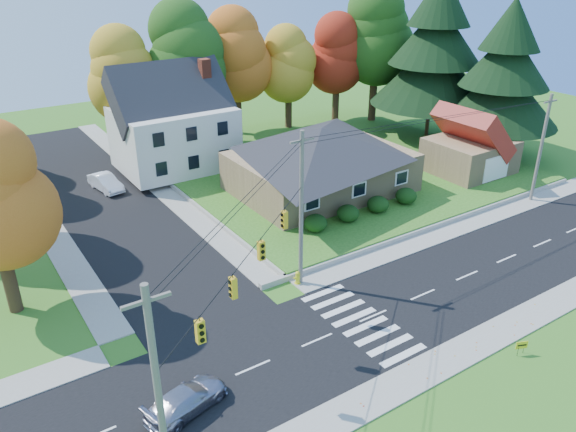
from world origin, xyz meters
name	(u,v)px	position (x,y,z in m)	size (l,w,h in m)	color
ground	(373,316)	(0.00, 0.00, 0.00)	(120.00, 120.00, 0.00)	#3D7923
road_main	(373,316)	(0.00, 0.00, 0.01)	(90.00, 8.00, 0.02)	black
road_cross	(100,196)	(-8.00, 26.00, 0.01)	(8.00, 44.00, 0.02)	black
sidewalk_north	(321,277)	(0.00, 5.00, 0.04)	(90.00, 2.00, 0.08)	#9C9A90
sidewalk_south	(439,364)	(0.00, -5.00, 0.04)	(90.00, 2.00, 0.08)	#9C9A90
lawn	(331,164)	(13.00, 21.00, 0.25)	(30.00, 30.00, 0.50)	#3D7923
ranch_house	(321,158)	(8.00, 16.00, 3.27)	(14.60, 10.60, 5.40)	tan
colonial_house	(174,124)	(0.04, 28.00, 4.58)	(10.40, 8.40, 9.60)	silver
garage	(471,147)	(22.00, 11.99, 2.84)	(7.30, 6.30, 4.60)	tan
hedge_row	(363,209)	(7.50, 9.80, 1.14)	(10.70, 1.70, 1.27)	#163A10
traffic_infrastructure	(361,228)	(-0.15, 1.35, 5.15)	(38.10, 10.66, 10.00)	#666059
tree_lot_0	(125,75)	(-2.00, 34.00, 8.31)	(6.72, 6.72, 12.51)	#3F2A19
tree_lot_1	(187,56)	(4.00, 33.00, 9.61)	(7.84, 7.84, 14.60)	#3F2A19
tree_lot_2	(236,56)	(10.00, 34.00, 8.96)	(7.28, 7.28, 13.56)	#3F2A19
tree_lot_3	(289,64)	(16.00, 33.00, 7.65)	(6.16, 6.16, 11.47)	#3F2A19
tree_lot_4	(337,54)	(22.00, 32.00, 8.31)	(6.72, 6.72, 12.51)	#3F2A19
tree_lot_5	(377,35)	(26.00, 30.00, 10.27)	(8.40, 8.40, 15.64)	#3F2A19
conifer_east_a	(435,52)	(27.00, 22.00, 9.39)	(12.80, 12.80, 16.96)	#3F2A19
conifer_east_b	(504,75)	(28.00, 14.00, 8.28)	(11.20, 11.20, 14.84)	#3F2A19
silver_sedan	(187,399)	(-11.94, -0.81, 0.62)	(1.69, 4.15, 1.20)	#A7A5B8
white_car	(106,183)	(-7.05, 27.06, 0.71)	(1.47, 4.21, 1.39)	white
fire_hydrant	(298,278)	(-1.71, 5.22, 0.44)	(0.52, 0.41, 0.93)	yellow
yard_sign	(522,345)	(4.13, -6.78, 0.59)	(0.62, 0.28, 0.82)	black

